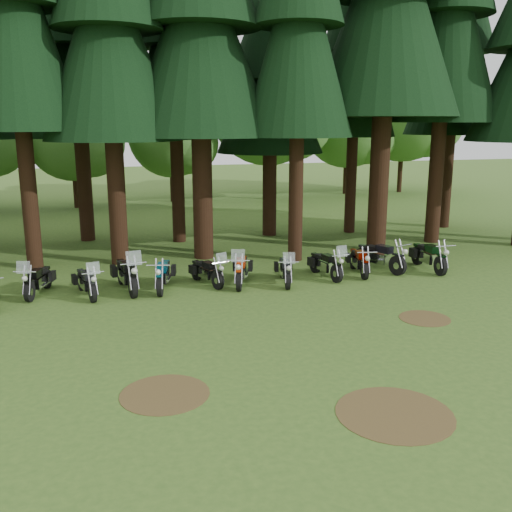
{
  "coord_description": "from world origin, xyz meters",
  "views": [
    {
      "loc": [
        -4.19,
        -12.53,
        5.28
      ],
      "look_at": [
        0.95,
        5.0,
        1.0
      ],
      "focal_mm": 40.0,
      "sensor_mm": 36.0,
      "label": 1
    }
  ],
  "objects_px": {
    "motorcycle_6": "(241,270)",
    "motorcycle_10": "(380,257)",
    "motorcycle_4": "(163,275)",
    "motorcycle_7": "(285,271)",
    "motorcycle_3": "(127,275)",
    "motorcycle_1": "(38,281)",
    "motorcycle_9": "(359,262)",
    "motorcycle_8": "(326,265)",
    "motorcycle_2": "(87,283)",
    "motorcycle_11": "(429,257)",
    "motorcycle_5": "(207,272)"
  },
  "relations": [
    {
      "from": "motorcycle_1",
      "to": "motorcycle_6",
      "type": "bearing_deg",
      "value": 10.61
    },
    {
      "from": "motorcycle_4",
      "to": "motorcycle_7",
      "type": "xyz_separation_m",
      "value": [
        4.01,
        -0.48,
        -0.03
      ]
    },
    {
      "from": "motorcycle_4",
      "to": "motorcycle_6",
      "type": "height_order",
      "value": "motorcycle_6"
    },
    {
      "from": "motorcycle_4",
      "to": "motorcycle_7",
      "type": "bearing_deg",
      "value": 8.26
    },
    {
      "from": "motorcycle_3",
      "to": "motorcycle_7",
      "type": "distance_m",
      "value": 5.19
    },
    {
      "from": "motorcycle_2",
      "to": "motorcycle_11",
      "type": "relative_size",
      "value": 0.88
    },
    {
      "from": "motorcycle_5",
      "to": "motorcycle_10",
      "type": "height_order",
      "value": "motorcycle_5"
    },
    {
      "from": "motorcycle_7",
      "to": "motorcycle_8",
      "type": "distance_m",
      "value": 1.64
    },
    {
      "from": "motorcycle_2",
      "to": "motorcycle_5",
      "type": "relative_size",
      "value": 1.05
    },
    {
      "from": "motorcycle_6",
      "to": "motorcycle_8",
      "type": "xyz_separation_m",
      "value": [
        3.05,
        0.02,
        -0.03
      ]
    },
    {
      "from": "motorcycle_2",
      "to": "motorcycle_7",
      "type": "relative_size",
      "value": 1.01
    },
    {
      "from": "motorcycle_3",
      "to": "motorcycle_6",
      "type": "distance_m",
      "value": 3.73
    },
    {
      "from": "motorcycle_2",
      "to": "motorcycle_11",
      "type": "bearing_deg",
      "value": -13.9
    },
    {
      "from": "motorcycle_9",
      "to": "motorcycle_11",
      "type": "relative_size",
      "value": 0.9
    },
    {
      "from": "motorcycle_5",
      "to": "motorcycle_10",
      "type": "relative_size",
      "value": 0.87
    },
    {
      "from": "motorcycle_7",
      "to": "motorcycle_9",
      "type": "bearing_deg",
      "value": 20.78
    },
    {
      "from": "motorcycle_1",
      "to": "motorcycle_10",
      "type": "xyz_separation_m",
      "value": [
        11.76,
        -0.29,
        0.05
      ]
    },
    {
      "from": "motorcycle_9",
      "to": "motorcycle_5",
      "type": "bearing_deg",
      "value": -170.71
    },
    {
      "from": "motorcycle_4",
      "to": "motorcycle_8",
      "type": "relative_size",
      "value": 1.02
    },
    {
      "from": "motorcycle_4",
      "to": "motorcycle_8",
      "type": "distance_m",
      "value": 5.62
    },
    {
      "from": "motorcycle_2",
      "to": "motorcycle_9",
      "type": "height_order",
      "value": "motorcycle_2"
    },
    {
      "from": "motorcycle_11",
      "to": "motorcycle_5",
      "type": "bearing_deg",
      "value": -179.37
    },
    {
      "from": "motorcycle_1",
      "to": "motorcycle_4",
      "type": "bearing_deg",
      "value": 9.19
    },
    {
      "from": "motorcycle_9",
      "to": "motorcycle_11",
      "type": "height_order",
      "value": "motorcycle_11"
    },
    {
      "from": "motorcycle_6",
      "to": "motorcycle_10",
      "type": "bearing_deg",
      "value": 24.12
    },
    {
      "from": "motorcycle_6",
      "to": "motorcycle_7",
      "type": "xyz_separation_m",
      "value": [
        1.44,
        -0.31,
        -0.05
      ]
    },
    {
      "from": "motorcycle_1",
      "to": "motorcycle_2",
      "type": "height_order",
      "value": "motorcycle_1"
    },
    {
      "from": "motorcycle_10",
      "to": "motorcycle_2",
      "type": "bearing_deg",
      "value": 162.12
    },
    {
      "from": "motorcycle_6",
      "to": "motorcycle_8",
      "type": "height_order",
      "value": "motorcycle_6"
    },
    {
      "from": "motorcycle_6",
      "to": "motorcycle_8",
      "type": "relative_size",
      "value": 1.05
    },
    {
      "from": "motorcycle_1",
      "to": "motorcycle_7",
      "type": "distance_m",
      "value": 7.92
    },
    {
      "from": "motorcycle_2",
      "to": "motorcycle_4",
      "type": "height_order",
      "value": "motorcycle_2"
    },
    {
      "from": "motorcycle_1",
      "to": "motorcycle_4",
      "type": "distance_m",
      "value": 3.89
    },
    {
      "from": "motorcycle_5",
      "to": "motorcycle_9",
      "type": "distance_m",
      "value": 5.49
    },
    {
      "from": "motorcycle_1",
      "to": "motorcycle_8",
      "type": "bearing_deg",
      "value": 12.62
    },
    {
      "from": "motorcycle_2",
      "to": "motorcycle_8",
      "type": "xyz_separation_m",
      "value": [
        8.01,
        -0.03,
        0.01
      ]
    },
    {
      "from": "motorcycle_5",
      "to": "motorcycle_7",
      "type": "relative_size",
      "value": 0.96
    },
    {
      "from": "motorcycle_6",
      "to": "motorcycle_8",
      "type": "bearing_deg",
      "value": 20.45
    },
    {
      "from": "motorcycle_7",
      "to": "motorcycle_2",
      "type": "bearing_deg",
      "value": -170.92
    },
    {
      "from": "motorcycle_11",
      "to": "motorcycle_1",
      "type": "bearing_deg",
      "value": -179.91
    },
    {
      "from": "motorcycle_3",
      "to": "motorcycle_9",
      "type": "distance_m",
      "value": 8.1
    },
    {
      "from": "motorcycle_7",
      "to": "motorcycle_11",
      "type": "height_order",
      "value": "motorcycle_7"
    },
    {
      "from": "motorcycle_7",
      "to": "motorcycle_9",
      "type": "xyz_separation_m",
      "value": [
        2.94,
        0.44,
        0.01
      ]
    },
    {
      "from": "motorcycle_2",
      "to": "motorcycle_4",
      "type": "xyz_separation_m",
      "value": [
        2.39,
        0.12,
        0.02
      ]
    },
    {
      "from": "motorcycle_3",
      "to": "motorcycle_5",
      "type": "bearing_deg",
      "value": -8.44
    },
    {
      "from": "motorcycle_2",
      "to": "motorcycle_11",
      "type": "height_order",
      "value": "motorcycle_2"
    },
    {
      "from": "motorcycle_1",
      "to": "motorcycle_4",
      "type": "relative_size",
      "value": 0.96
    },
    {
      "from": "motorcycle_2",
      "to": "motorcycle_7",
      "type": "bearing_deg",
      "value": -16.59
    },
    {
      "from": "motorcycle_8",
      "to": "motorcycle_11",
      "type": "relative_size",
      "value": 0.9
    },
    {
      "from": "motorcycle_9",
      "to": "motorcycle_10",
      "type": "bearing_deg",
      "value": 25.46
    }
  ]
}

